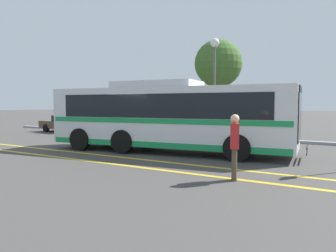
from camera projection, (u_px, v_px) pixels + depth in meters
The scene contains 11 objects.
ground_plane at pixel (137, 150), 14.80m from camera, with size 220.00×220.00×0.00m, color #423F3D.
lane_strip_0 at pixel (138, 159), 12.38m from camera, with size 0.20×30.56×0.01m, color gold.
lane_strip_1 at pixel (115, 164), 11.29m from camera, with size 0.20×30.56×0.01m, color gold.
curb_strip at pixel (224, 138), 19.71m from camera, with size 38.56×0.36×0.15m, color #99999E.
transit_bus at pixel (168, 116), 14.16m from camera, with size 11.06×3.80×3.06m.
parked_car_0 at pixel (68, 123), 24.43m from camera, with size 4.96×2.21×1.27m.
parked_car_1 at pixel (127, 126), 21.42m from camera, with size 4.26×2.05×1.28m.
parked_car_2 at pixel (214, 128), 18.61m from camera, with size 4.77×2.10×1.49m.
pedestrian_0 at pixel (235, 143), 8.84m from camera, with size 0.36×0.47×1.80m.
street_lamp at pixel (215, 62), 20.35m from camera, with size 0.56×0.56×6.18m.
tree_1 at pixel (218, 64), 23.91m from camera, with size 3.48×3.48×6.81m.
Camera 1 is at (8.90, -11.78, 2.05)m, focal length 35.00 mm.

